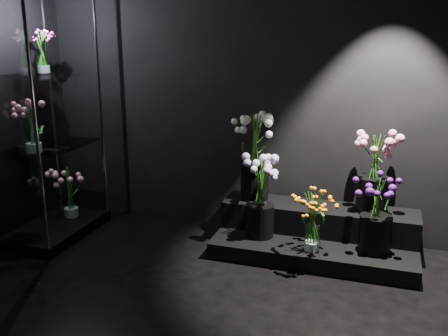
% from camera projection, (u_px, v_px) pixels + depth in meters
% --- Properties ---
extents(wall_back, '(4.00, 0.00, 4.00)m').
position_uv_depth(wall_back, '(249.00, 84.00, 4.55)').
color(wall_back, black).
rests_on(wall_back, floor).
extents(display_riser, '(1.70, 0.76, 0.38)m').
position_uv_depth(display_riser, '(316.00, 234.00, 4.37)').
color(display_riser, black).
rests_on(display_riser, floor).
extents(display_case, '(0.60, 1.00, 2.20)m').
position_uv_depth(display_case, '(45.00, 120.00, 4.46)').
color(display_case, black).
rests_on(display_case, floor).
extents(bouquet_orange_bells, '(0.36, 0.36, 0.51)m').
position_uv_depth(bouquet_orange_bells, '(313.00, 220.00, 4.00)').
color(bouquet_orange_bells, white).
rests_on(bouquet_orange_bells, display_riser).
extents(bouquet_lilac, '(0.37, 0.37, 0.68)m').
position_uv_depth(bouquet_lilac, '(261.00, 193.00, 4.26)').
color(bouquet_lilac, black).
rests_on(bouquet_lilac, display_riser).
extents(bouquet_purple, '(0.39, 0.39, 0.62)m').
position_uv_depth(bouquet_purple, '(377.00, 212.00, 3.98)').
color(bouquet_purple, black).
rests_on(bouquet_purple, display_riser).
extents(bouquet_cream_roses, '(0.46, 0.46, 0.77)m').
position_uv_depth(bouquet_cream_roses, '(255.00, 151.00, 4.48)').
color(bouquet_cream_roses, black).
rests_on(bouquet_cream_roses, display_riser).
extents(bouquet_pink_roses, '(0.41, 0.41, 0.67)m').
position_uv_depth(bouquet_pink_roses, '(374.00, 170.00, 4.17)').
color(bouquet_pink_roses, black).
rests_on(bouquet_pink_roses, display_riser).
extents(bouquet_case_pink, '(0.39, 0.39, 0.46)m').
position_uv_depth(bouquet_case_pink, '(32.00, 125.00, 4.26)').
color(bouquet_case_pink, white).
rests_on(bouquet_case_pink, display_case).
extents(bouquet_case_magenta, '(0.22, 0.22, 0.37)m').
position_uv_depth(bouquet_case_magenta, '(42.00, 51.00, 4.43)').
color(bouquet_case_magenta, white).
rests_on(bouquet_case_magenta, display_case).
extents(bouquet_case_base_pink, '(0.32, 0.32, 0.49)m').
position_uv_depth(bouquet_case_base_pink, '(70.00, 191.00, 4.85)').
color(bouquet_case_base_pink, white).
rests_on(bouquet_case_base_pink, display_case).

